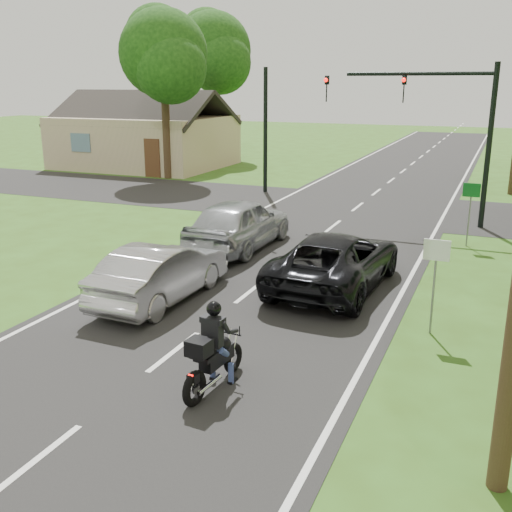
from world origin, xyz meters
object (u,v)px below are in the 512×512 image
Objects in this scene: silver_suv at (239,223)px; sign_white at (436,264)px; motorcycle_rider at (213,355)px; sign_green at (471,199)px; traffic_signal at (439,115)px; silver_sedan at (161,272)px; dark_suv at (336,260)px.

sign_white reaches higher than silver_suv.
sign_green is at bearing 78.72° from motorcycle_rider.
traffic_signal is at bearing -129.29° from silver_suv.
silver_sedan is at bearing -114.20° from traffic_signal.
silver_sedan is at bearing 38.28° from dark_suv.
dark_suv is 0.84× the size of traffic_signal.
traffic_signal reaches higher than sign_green.
dark_suv is 2.51× the size of sign_white.
sign_white is (3.28, 4.04, 0.94)m from motorcycle_rider.
silver_suv is at bearing 144.75° from sign_white.
sign_white is at bearing 55.79° from motorcycle_rider.
motorcycle_rider is 6.27m from dark_suv.
motorcycle_rider is 0.44× the size of silver_sedan.
dark_suv reaches higher than silver_sedan.
sign_green reaches higher than dark_suv.
sign_green is (6.92, 3.25, 0.74)m from silver_suv.
dark_suv is at bearing -117.08° from sign_green.
dark_suv is 2.51× the size of sign_green.
traffic_signal is (1.91, 15.06, 3.48)m from motorcycle_rider.
dark_suv is at bearing -99.02° from traffic_signal.
sign_green is (1.56, -3.02, -2.54)m from traffic_signal.
sign_white is at bearing 144.31° from dark_suv.
sign_green reaches higher than silver_suv.
traffic_signal is at bearing -112.84° from silver_sedan.
silver_suv is at bearing 116.22° from motorcycle_rider.
motorcycle_rider is at bearing 88.26° from dark_suv.
silver_suv is (-0.20, 5.20, 0.13)m from silver_sedan.
traffic_signal is at bearing 97.05° from sign_white.
sign_green is (3.48, 12.04, 0.94)m from motorcycle_rider.
dark_suv is at bearing -143.35° from silver_sedan.
sign_white is (6.72, -4.75, 0.74)m from silver_suv.
sign_white and sign_green have the same top height.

